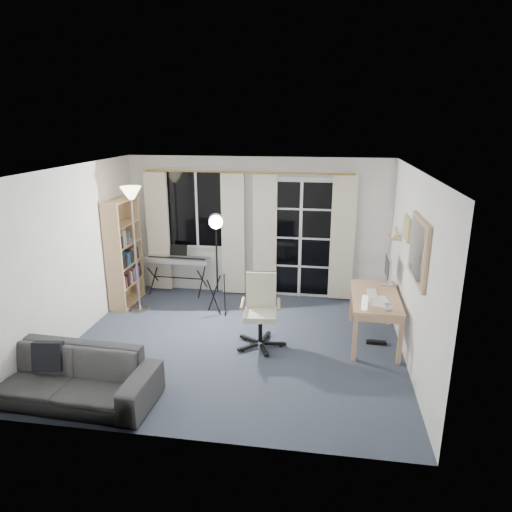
{
  "coord_description": "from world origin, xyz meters",
  "views": [
    {
      "loc": [
        1.15,
        -5.58,
        2.98
      ],
      "look_at": [
        0.23,
        0.35,
        1.18
      ],
      "focal_mm": 32.0,
      "sensor_mm": 36.0,
      "label": 1
    }
  ],
  "objects": [
    {
      "name": "studio_light",
      "position": [
        -0.47,
        0.93,
        1.34
      ],
      "size": [
        0.35,
        0.36,
        1.67
      ],
      "rotation": [
        0.0,
        0.0,
        0.26
      ],
      "color": "black",
      "rests_on": "floor"
    },
    {
      "name": "mug",
      "position": [
        1.98,
        -0.09,
        0.73
      ],
      "size": [
        0.11,
        0.09,
        0.11
      ],
      "primitive_type": "imported",
      "rotation": [
        0.0,
        0.0,
        -0.02
      ],
      "color": "silver",
      "rests_on": "desk"
    },
    {
      "name": "desk_clutter",
      "position": [
        1.82,
        0.19,
        0.53
      ],
      "size": [
        0.4,
        0.77,
        0.86
      ],
      "rotation": [
        0.0,
        0.0,
        -0.02
      ],
      "color": "white",
      "rests_on": "desk"
    },
    {
      "name": "floor",
      "position": [
        0.0,
        0.0,
        -0.01
      ],
      "size": [
        4.5,
        4.0,
        0.02
      ],
      "primitive_type": "cube",
      "color": "#313948",
      "rests_on": "ground"
    },
    {
      "name": "torchiere_lamp",
      "position": [
        -1.77,
        0.91,
        1.62
      ],
      "size": [
        0.37,
        0.37,
        2.02
      ],
      "rotation": [
        0.0,
        0.0,
        -0.17
      ],
      "color": "#B2B2B7",
      "rests_on": "floor"
    },
    {
      "name": "sofa",
      "position": [
        -1.57,
        -1.55,
        0.38
      ],
      "size": [
        1.97,
        0.65,
        0.76
      ],
      "rotation": [
        0.0,
        0.0,
        -0.04
      ],
      "color": "#272729",
      "rests_on": "floor"
    },
    {
      "name": "monitor",
      "position": [
        2.08,
        0.86,
        0.93
      ],
      "size": [
        0.16,
        0.49,
        0.42
      ],
      "rotation": [
        0.0,
        0.0,
        -0.02
      ],
      "color": "silver",
      "rests_on": "desk"
    },
    {
      "name": "french_door",
      "position": [
        0.75,
        1.97,
        1.03
      ],
      "size": [
        1.32,
        0.09,
        2.11
      ],
      "color": "white",
      "rests_on": "floor"
    },
    {
      "name": "bookshelf",
      "position": [
        -2.12,
        1.17,
        0.84
      ],
      "size": [
        0.29,
        0.83,
        1.77
      ],
      "rotation": [
        0.0,
        0.0,
        0.01
      ],
      "color": "tan",
      "rests_on": "floor"
    },
    {
      "name": "wall_mirror",
      "position": [
        2.22,
        -0.35,
        1.55
      ],
      "size": [
        0.04,
        0.94,
        0.74
      ],
      "color": "tan",
      "rests_on": "floor"
    },
    {
      "name": "curtains",
      "position": [
        -0.14,
        1.88,
        1.09
      ],
      "size": [
        3.6,
        0.07,
        2.13
      ],
      "color": "gold",
      "rests_on": "floor"
    },
    {
      "name": "office_chair",
      "position": [
        0.34,
        0.11,
        0.59
      ],
      "size": [
        0.68,
        0.69,
        1.0
      ],
      "rotation": [
        0.0,
        0.0,
        0.1
      ],
      "color": "black",
      "rests_on": "floor"
    },
    {
      "name": "framed_print",
      "position": [
        2.23,
        0.55,
        1.6
      ],
      "size": [
        0.03,
        0.42,
        0.32
      ],
      "color": "tan",
      "rests_on": "floor"
    },
    {
      "name": "window",
      "position": [
        -1.05,
        1.97,
        1.5
      ],
      "size": [
        1.2,
        0.08,
        1.4
      ],
      "color": "white",
      "rests_on": "floor"
    },
    {
      "name": "desk",
      "position": [
        1.88,
        0.41,
        0.59
      ],
      "size": [
        0.65,
        1.27,
        0.68
      ],
      "rotation": [
        0.0,
        0.0,
        -0.02
      ],
      "color": "tan",
      "rests_on": "floor"
    },
    {
      "name": "wall_shelf",
      "position": [
        2.16,
        1.05,
        1.41
      ],
      "size": [
        0.16,
        0.3,
        0.18
      ],
      "color": "tan",
      "rests_on": "floor"
    },
    {
      "name": "keyboard_piano",
      "position": [
        -1.36,
        1.7,
        0.63
      ],
      "size": [
        1.15,
        0.57,
        0.83
      ],
      "rotation": [
        0.0,
        0.0,
        -0.02
      ],
      "color": "black",
      "rests_on": "floor"
    }
  ]
}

